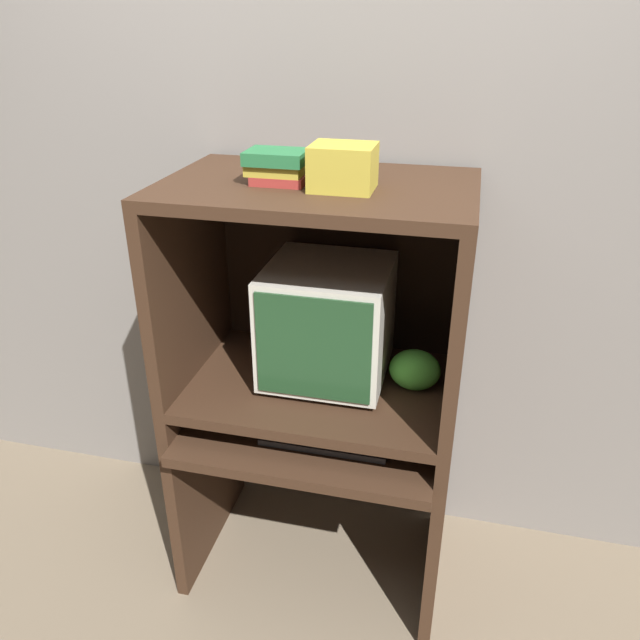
% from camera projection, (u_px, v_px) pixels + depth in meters
% --- Properties ---
extents(ground_plane, '(12.00, 12.00, 0.00)m').
position_uv_depth(ground_plane, '(298.00, 619.00, 2.17)').
color(ground_plane, '#756651').
extents(wall_back, '(6.00, 0.06, 2.60)m').
position_uv_depth(wall_back, '(342.00, 203.00, 2.16)').
color(wall_back, gray).
rests_on(wall_back, ground_plane).
extents(desk_base, '(0.91, 0.65, 0.67)m').
position_uv_depth(desk_base, '(315.00, 478.00, 2.21)').
color(desk_base, '#382316').
rests_on(desk_base, ground_plane).
extents(desk_monitor_shelf, '(0.91, 0.60, 0.13)m').
position_uv_depth(desk_monitor_shelf, '(318.00, 388.00, 2.09)').
color(desk_monitor_shelf, '#382316').
rests_on(desk_monitor_shelf, desk_base).
extents(hutch_upper, '(0.91, 0.60, 0.67)m').
position_uv_depth(hutch_upper, '(321.00, 255.00, 1.91)').
color(hutch_upper, '#382316').
rests_on(hutch_upper, desk_monitor_shelf).
extents(crt_monitor, '(0.39, 0.40, 0.39)m').
position_uv_depth(crt_monitor, '(328.00, 322.00, 2.02)').
color(crt_monitor, beige).
rests_on(crt_monitor, desk_monitor_shelf).
extents(keyboard, '(0.41, 0.14, 0.03)m').
position_uv_depth(keyboard, '(325.00, 438.00, 1.98)').
color(keyboard, '#2D2D30').
rests_on(keyboard, desk_base).
extents(mouse, '(0.07, 0.04, 0.03)m').
position_uv_depth(mouse, '(406.00, 446.00, 1.94)').
color(mouse, '#28282B').
rests_on(mouse, desk_base).
extents(snack_bag, '(0.17, 0.12, 0.14)m').
position_uv_depth(snack_bag, '(415.00, 370.00, 2.01)').
color(snack_bag, green).
rests_on(snack_bag, desk_monitor_shelf).
extents(book_stack, '(0.17, 0.13, 0.09)m').
position_uv_depth(book_stack, '(277.00, 166.00, 1.75)').
color(book_stack, maroon).
rests_on(book_stack, hutch_upper).
extents(storage_box, '(0.17, 0.15, 0.12)m').
position_uv_depth(storage_box, '(343.00, 167.00, 1.69)').
color(storage_box, gold).
rests_on(storage_box, hutch_upper).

